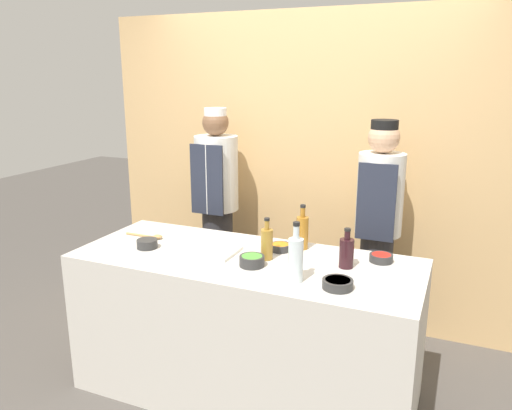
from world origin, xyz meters
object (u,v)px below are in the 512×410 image
Objects in this scene: sauce_bowl_green at (252,260)px; bottle_wine at (346,252)px; sauce_bowl_orange at (280,247)px; bottle_clear at (296,258)px; chef_left at (217,207)px; sauce_bowl_red at (381,258)px; sauce_bowl_purple at (338,283)px; chef_right at (378,228)px; cutting_board at (210,251)px; sauce_bowl_brown at (147,243)px; bottle_amber at (302,232)px; wooden_spoon at (150,236)px; bottle_vinegar at (267,243)px.

sauce_bowl_green is 0.53m from bottle_wine.
bottle_clear is at bearing -60.07° from sauce_bowl_orange.
sauce_bowl_orange is at bearing -40.22° from chef_left.
sauce_bowl_purple is at bearing -106.88° from sauce_bowl_red.
cutting_board is at bearing -135.16° from chef_right.
chef_right is at bearing 60.62° from sauce_bowl_green.
sauce_bowl_brown is 0.96m from bottle_amber.
sauce_bowl_orange is 0.88m from wooden_spoon.
sauce_bowl_brown is 0.20m from wooden_spoon.
bottle_wine is (-0.17, -0.16, 0.06)m from sauce_bowl_red.
sauce_bowl_orange is 0.45m from bottle_wine.
sauce_bowl_red is 1.05× the size of sauce_bowl_brown.
cutting_board is at bearing -149.82° from bottle_amber.
bottle_amber is at bearing 125.24° from sauce_bowl_purple.
wooden_spoon is 0.17× the size of chef_left.
bottle_vinegar is (-0.13, -0.25, -0.01)m from bottle_amber.
bottle_vinegar reaches higher than sauce_bowl_purple.
bottle_amber is 0.17× the size of chef_right.
sauce_bowl_brown reaches higher than sauce_bowl_red.
sauce_bowl_orange is 0.81m from chef_right.
bottle_clear is (1.01, -0.13, 0.10)m from sauce_bowl_brown.
bottle_vinegar is (0.04, 0.13, 0.06)m from sauce_bowl_green.
cutting_board is (0.40, 0.08, -0.02)m from sauce_bowl_brown.
chef_right is at bearing 0.00° from chef_left.
sauce_bowl_red is at bearing -3.96° from bottle_amber.
sauce_bowl_brown is at bearing -160.25° from sauce_bowl_orange.
bottle_wine is 0.46m from bottle_vinegar.
sauce_bowl_red is 1.01m from cutting_board.
wooden_spoon is 0.17× the size of chef_right.
wooden_spoon is (-1.47, -0.16, -0.01)m from sauce_bowl_red.
bottle_vinegar is 1.11m from chef_left.
sauce_bowl_green is at bearing -13.04° from wooden_spoon.
cutting_board is at bearing 11.89° from sauce_bowl_brown.
bottle_amber reaches higher than sauce_bowl_orange.
bottle_wine reaches higher than sauce_bowl_red.
sauce_bowl_purple is 0.56× the size of bottle_amber.
sauce_bowl_red reaches higher than sauce_bowl_orange.
sauce_bowl_red is 0.60m from sauce_bowl_orange.
chef_left reaches higher than bottle_wine.
bottle_clear is at bearing -20.06° from sauce_bowl_green.
bottle_amber is 0.51m from bottle_clear.
bottle_vinegar is 0.96m from chef_right.
bottle_wine is 0.91× the size of bottle_vinegar.
sauce_bowl_brown is at bearing -166.35° from sauce_bowl_red.
sauce_bowl_red is 0.42× the size of cutting_board.
bottle_vinegar reaches higher than sauce_bowl_brown.
sauce_bowl_brown is 0.90× the size of sauce_bowl_green.
bottle_clear is at bearing -18.91° from cutting_board.
chef_right is at bearing 89.02° from sauce_bowl_purple.
chef_right reaches higher than sauce_bowl_orange.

